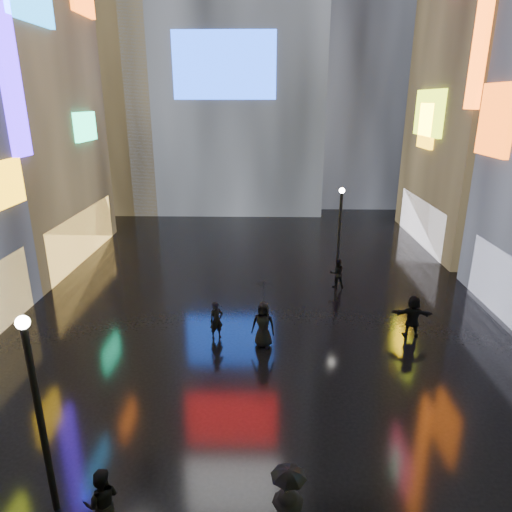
{
  "coord_description": "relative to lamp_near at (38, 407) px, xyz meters",
  "views": [
    {
      "loc": [
        0.29,
        -0.97,
        9.44
      ],
      "look_at": [
        0.0,
        12.0,
        5.0
      ],
      "focal_mm": 32.0,
      "sensor_mm": 36.0,
      "label": 1
    }
  ],
  "objects": [
    {
      "name": "lamp_near",
      "position": [
        0.0,
        0.0,
        0.0
      ],
      "size": [
        0.3,
        0.3,
        5.2
      ],
      "color": "black",
      "rests_on": "ground"
    },
    {
      "name": "pedestrian_4",
      "position": [
        4.99,
        7.88,
        -1.99
      ],
      "size": [
        1.02,
        0.76,
        1.91
      ],
      "primitive_type": "imported",
      "rotation": [
        0.0,
        0.0,
        -0.18
      ],
      "color": "black",
      "rests_on": "ground"
    },
    {
      "name": "pedestrian_6",
      "position": [
        3.04,
        8.55,
        -2.15
      ],
      "size": [
        0.69,
        0.6,
        1.58
      ],
      "primitive_type": "imported",
      "rotation": [
        0.0,
        0.0,
        0.47
      ],
      "color": "black",
      "rests_on": "ground"
    },
    {
      "name": "umbrella_2",
      "position": [
        4.99,
        7.88,
        -0.58
      ],
      "size": [
        1.18,
        1.2,
        0.91
      ],
      "primitive_type": "imported",
      "rotation": [
        0.0,
        0.0,
        6.07
      ],
      "color": "black",
      "rests_on": "pedestrian_4"
    },
    {
      "name": "pedestrian_5",
      "position": [
        11.21,
        8.87,
        -2.03
      ],
      "size": [
        1.74,
        0.69,
        1.83
      ],
      "primitive_type": "imported",
      "rotation": [
        0.0,
        0.0,
        3.05
      ],
      "color": "black",
      "rests_on": "ground"
    },
    {
      "name": "umbrella_1",
      "position": [
        5.56,
        -1.13,
        -0.84
      ],
      "size": [
        0.82,
        0.82,
        0.63
      ],
      "primitive_type": "imported",
      "rotation": [
        0.0,
        0.0,
        0.16
      ],
      "color": "black",
      "rests_on": "pedestrian_2"
    },
    {
      "name": "tower_flank_left",
      "position": [
        -9.23,
        34.54,
        10.06
      ],
      "size": [
        10.0,
        10.0,
        26.0
      ],
      "primitive_type": "cube",
      "color": "black",
      "rests_on": "ground"
    },
    {
      "name": "pedestrian_7",
      "position": [
        8.85,
        14.16,
        -2.15
      ],
      "size": [
        0.82,
        0.66,
        1.58
      ],
      "primitive_type": "imported",
      "rotation": [
        0.0,
        0.0,
        3.23
      ],
      "color": "black",
      "rests_on": "ground"
    },
    {
      "name": "tower_flank_right",
      "position": [
        13.77,
        38.54,
        14.06
      ],
      "size": [
        12.0,
        12.0,
        34.0
      ],
      "primitive_type": "cube",
      "color": "black",
      "rests_on": "ground"
    },
    {
      "name": "pedestrian_1",
      "position": [
        1.42,
        -0.59,
        -2.08
      ],
      "size": [
        0.98,
        0.85,
        1.73
      ],
      "primitive_type": "imported",
      "rotation": [
        0.0,
        0.0,
        3.4
      ],
      "color": "black",
      "rests_on": "ground"
    },
    {
      "name": "lamp_far",
      "position": [
        8.96,
        14.88,
        0.0
      ],
      "size": [
        0.3,
        0.3,
        5.2
      ],
      "color": "black",
      "rests_on": "ground"
    },
    {
      "name": "ground",
      "position": [
        4.77,
        12.54,
        -2.94
      ],
      "size": [
        140.0,
        140.0,
        0.0
      ],
      "primitive_type": "plane",
      "color": "black",
      "rests_on": "ground"
    }
  ]
}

